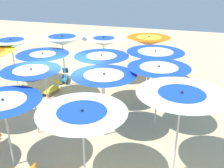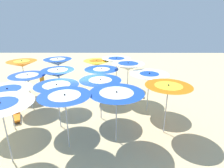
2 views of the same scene
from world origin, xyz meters
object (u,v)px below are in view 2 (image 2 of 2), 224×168
object	(u,v)px
beach_umbrella_11	(58,62)
beachgoer_0	(42,83)
beach_umbrella_1	(149,77)
beach_ball	(111,88)
beach_umbrella_14	(28,78)
beach_umbrella_0	(168,90)
beach_umbrella_12	(1,108)
beach_umbrella_5	(100,83)
lounger_0	(134,95)
lounger_1	(53,94)
beach_umbrella_8	(65,99)
beach_umbrella_10	(58,73)
beach_umbrella_3	(116,61)
lounger_3	(112,95)
beach_umbrella_4	(116,97)
lounger_2	(17,116)
beach_umbrella_9	(57,88)
beach_umbrella_15	(22,64)
beach_umbrella_13	(8,93)
beach_umbrella_7	(97,63)
beach_umbrella_2	(128,66)
beach_umbrella_6	(101,71)

from	to	relation	value
beach_umbrella_11	beachgoer_0	bearing A→B (deg)	-66.25
beach_umbrella_1	beach_ball	size ratio (longest dim) A/B	8.90
beach_umbrella_14	beach_ball	world-z (taller)	beach_umbrella_14
beach_umbrella_0	beach_umbrella_12	bearing A→B (deg)	-72.75
beach_umbrella_5	lounger_0	xyz separation A→B (m)	(-2.82, 2.11, -1.82)
lounger_1	beach_umbrella_12	bearing A→B (deg)	-169.83
beach_umbrella_8	beach_umbrella_10	size ratio (longest dim) A/B	1.02
beach_umbrella_0	beach_umbrella_14	world-z (taller)	beach_umbrella_0
beach_umbrella_3	beach_ball	distance (m)	2.12
beach_umbrella_10	lounger_0	distance (m)	5.24
beach_umbrella_11	beach_ball	world-z (taller)	beach_umbrella_11
beach_umbrella_12	lounger_3	xyz separation A→B (m)	(-5.95, 3.78, -2.07)
beach_umbrella_3	beach_umbrella_4	world-z (taller)	beach_umbrella_4
beach_umbrella_0	beach_umbrella_8	distance (m)	4.43
lounger_2	beach_ball	bearing A→B (deg)	105.55
beachgoer_0	beach_ball	size ratio (longest dim) A/B	6.48
beach_ball	beach_umbrella_3	bearing A→B (deg)	146.88
beach_umbrella_9	beach_umbrella_15	size ratio (longest dim) A/B	0.91
beach_umbrella_11	beachgoer_0	xyz separation A→B (m)	(0.48, -1.08, -1.37)
beach_umbrella_3	beach_umbrella_15	bearing A→B (deg)	-75.84
beach_umbrella_1	beach_umbrella_5	size ratio (longest dim) A/B	1.04
beach_umbrella_5	beach_umbrella_13	size ratio (longest dim) A/B	1.02
beach_umbrella_11	lounger_3	bearing A→B (deg)	74.79
beach_umbrella_14	lounger_1	size ratio (longest dim) A/B	1.65
beach_umbrella_7	beach_umbrella_13	world-z (taller)	beach_umbrella_7
beach_umbrella_11	beach_umbrella_13	size ratio (longest dim) A/B	1.14
beach_umbrella_2	lounger_3	world-z (taller)	beach_umbrella_2
beach_umbrella_8	lounger_2	bearing A→B (deg)	-123.77
beach_umbrella_0	beach_umbrella_10	distance (m)	6.28
beach_umbrella_2	lounger_2	world-z (taller)	beach_umbrella_2
beach_umbrella_0	beach_umbrella_1	world-z (taller)	beach_umbrella_0
beach_umbrella_6	beach_umbrella_7	xyz separation A→B (m)	(-2.15, -0.50, 0.04)
beach_umbrella_6	lounger_2	xyz separation A→B (m)	(2.75, -4.43, -1.74)
beach_umbrella_3	beachgoer_0	bearing A→B (deg)	-72.66
beach_umbrella_7	beachgoer_0	distance (m)	4.11
lounger_0	beach_ball	world-z (taller)	lounger_0
beach_umbrella_8	lounger_0	size ratio (longest dim) A/B	2.05
beach_umbrella_8	beach_umbrella_15	distance (m)	7.09
lounger_0	lounger_1	xyz separation A→B (m)	(-0.13, -5.63, -0.00)
beach_umbrella_7	beach_umbrella_5	bearing A→B (deg)	7.18
beach_umbrella_9	beachgoer_0	size ratio (longest dim) A/B	1.33
beach_umbrella_8	beach_umbrella_9	world-z (taller)	beach_umbrella_8
beach_umbrella_1	lounger_2	xyz separation A→B (m)	(1.02, -7.16, -1.91)
beach_umbrella_10	lounger_3	world-z (taller)	beach_umbrella_10
beach_umbrella_3	beach_umbrella_11	size ratio (longest dim) A/B	0.93
beach_umbrella_11	beach_umbrella_15	xyz separation A→B (m)	(0.47, -2.29, -0.01)
beach_umbrella_4	beach_umbrella_10	xyz separation A→B (m)	(-3.43, -3.36, -0.00)
beach_umbrella_1	lounger_0	world-z (taller)	beach_umbrella_1
beach_umbrella_10	beach_umbrella_15	size ratio (longest dim) A/B	0.96
beach_umbrella_5	beach_umbrella_12	world-z (taller)	beach_umbrella_12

